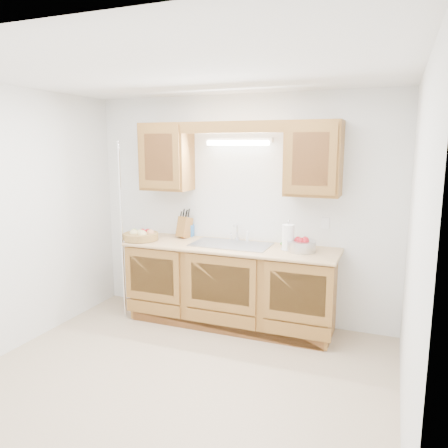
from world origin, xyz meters
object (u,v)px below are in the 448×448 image
at_px(paper_towel, 288,238).
at_px(apple_bowl, 301,245).
at_px(knife_block, 184,227).
at_px(fruit_basket, 141,235).

xyz_separation_m(paper_towel, apple_bowl, (0.14, -0.01, -0.06)).
xyz_separation_m(knife_block, apple_bowl, (1.40, -0.18, -0.06)).
relative_size(knife_block, apple_bowl, 1.01).
bearing_deg(knife_block, apple_bowl, 4.39).
relative_size(fruit_basket, apple_bowl, 1.35).
distance_m(paper_towel, apple_bowl, 0.15).
bearing_deg(knife_block, paper_towel, 3.83).
bearing_deg(apple_bowl, knife_block, 172.66).
bearing_deg(paper_towel, apple_bowl, -2.21).
height_order(knife_block, paper_towel, knife_block).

